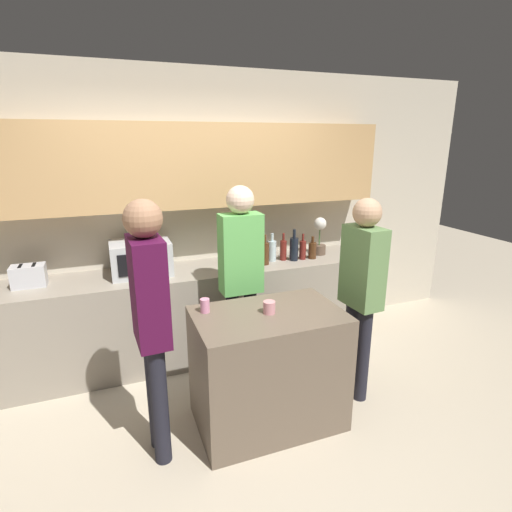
% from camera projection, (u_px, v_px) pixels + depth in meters
% --- Properties ---
extents(ground_plane, '(14.00, 14.00, 0.00)m').
position_uv_depth(ground_plane, '(248.00, 449.00, 2.76)').
color(ground_plane, '#BCAD93').
extents(back_wall, '(6.40, 0.40, 2.70)m').
position_uv_depth(back_wall, '(189.00, 196.00, 3.81)').
color(back_wall, beige).
rests_on(back_wall, ground_plane).
extents(back_counter, '(3.60, 0.62, 0.88)m').
position_uv_depth(back_counter, '(200.00, 312.00, 3.88)').
color(back_counter, gray).
rests_on(back_counter, ground_plane).
extents(kitchen_island, '(1.05, 0.67, 0.88)m').
position_uv_depth(kitchen_island, '(268.00, 368.00, 2.93)').
color(kitchen_island, brown).
rests_on(kitchen_island, ground_plane).
extents(microwave, '(0.52, 0.39, 0.30)m').
position_uv_depth(microwave, '(141.00, 258.00, 3.57)').
color(microwave, '#B7BABC').
rests_on(microwave, back_counter).
extents(toaster, '(0.26, 0.16, 0.18)m').
position_uv_depth(toaster, '(29.00, 276.00, 3.29)').
color(toaster, silver).
rests_on(toaster, back_counter).
extents(potted_plant, '(0.14, 0.14, 0.40)m').
position_uv_depth(potted_plant, '(320.00, 236.00, 4.18)').
color(potted_plant, brown).
rests_on(potted_plant, back_counter).
extents(bottle_0, '(0.08, 0.08, 0.25)m').
position_uv_depth(bottle_0, '(240.00, 252.00, 3.95)').
color(bottle_0, silver).
rests_on(bottle_0, back_counter).
extents(bottle_1, '(0.07, 0.07, 0.22)m').
position_uv_depth(bottle_1, '(257.00, 256.00, 3.85)').
color(bottle_1, black).
rests_on(bottle_1, back_counter).
extents(bottle_2, '(0.09, 0.09, 0.30)m').
position_uv_depth(bottle_2, '(265.00, 253.00, 3.86)').
color(bottle_2, '#472814').
rests_on(bottle_2, back_counter).
extents(bottle_3, '(0.08, 0.08, 0.28)m').
position_uv_depth(bottle_3, '(272.00, 250.00, 3.97)').
color(bottle_3, silver).
rests_on(bottle_3, back_counter).
extents(bottle_4, '(0.07, 0.07, 0.28)m').
position_uv_depth(bottle_4, '(283.00, 250.00, 4.00)').
color(bottle_4, maroon).
rests_on(bottle_4, back_counter).
extents(bottle_5, '(0.09, 0.09, 0.32)m').
position_uv_depth(bottle_5, '(294.00, 249.00, 3.99)').
color(bottle_5, black).
rests_on(bottle_5, back_counter).
extents(bottle_6, '(0.07, 0.07, 0.26)m').
position_uv_depth(bottle_6, '(303.00, 250.00, 4.03)').
color(bottle_6, maroon).
rests_on(bottle_6, back_counter).
extents(bottle_7, '(0.08, 0.08, 0.23)m').
position_uv_depth(bottle_7, '(312.00, 250.00, 4.06)').
color(bottle_7, '#472814').
rests_on(bottle_7, back_counter).
extents(cup_0, '(0.09, 0.09, 0.09)m').
position_uv_depth(cup_0, '(269.00, 307.00, 2.79)').
color(cup_0, '#D58C93').
rests_on(cup_0, kitchen_island).
extents(cup_1, '(0.07, 0.07, 0.10)m').
position_uv_depth(cup_1, '(205.00, 306.00, 2.81)').
color(cup_1, pink).
rests_on(cup_1, kitchen_island).
extents(person_left, '(0.34, 0.22, 1.71)m').
position_uv_depth(person_left, '(241.00, 269.00, 3.30)').
color(person_left, black).
rests_on(person_left, ground_plane).
extents(person_center, '(0.22, 0.35, 1.64)m').
position_uv_depth(person_center, '(362.00, 284.00, 3.10)').
color(person_center, black).
rests_on(person_center, ground_plane).
extents(person_right, '(0.23, 0.35, 1.73)m').
position_uv_depth(person_right, '(150.00, 312.00, 2.44)').
color(person_right, black).
rests_on(person_right, ground_plane).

